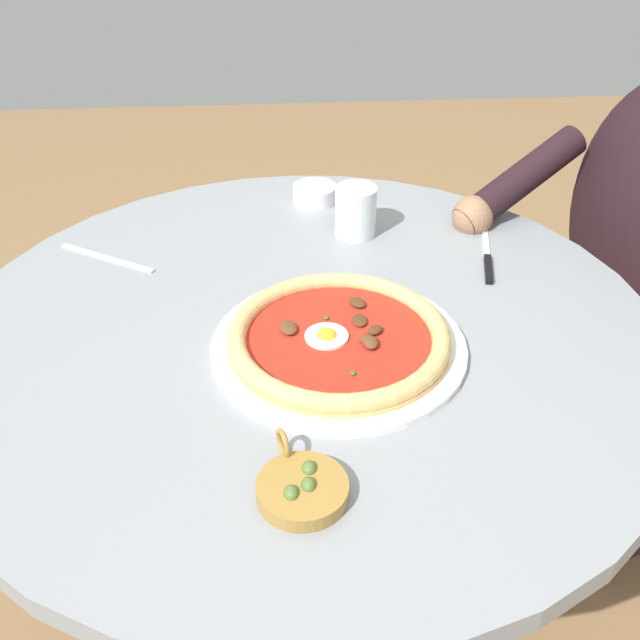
# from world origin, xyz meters

# --- Properties ---
(ground_plane) EXTENTS (6.00, 6.00, 0.02)m
(ground_plane) POSITION_xyz_m (0.00, 0.00, -0.01)
(ground_plane) COLOR olive
(dining_table) EXTENTS (1.00, 1.00, 0.71)m
(dining_table) POSITION_xyz_m (0.00, 0.00, 0.57)
(dining_table) COLOR gray
(dining_table) RESTS_ON ground
(pizza_on_plate) EXTENTS (0.34, 0.34, 0.04)m
(pizza_on_plate) POSITION_xyz_m (0.06, 0.04, 0.73)
(pizza_on_plate) COLOR white
(pizza_on_plate) RESTS_ON dining_table
(water_glass) EXTENTS (0.07, 0.07, 0.08)m
(water_glass) POSITION_xyz_m (-0.26, 0.10, 0.75)
(water_glass) COLOR silver
(water_glass) RESTS_ON dining_table
(steak_knife) EXTENTS (0.21, 0.05, 0.01)m
(steak_knife) POSITION_xyz_m (-0.15, 0.30, 0.71)
(steak_knife) COLOR silver
(steak_knife) RESTS_ON dining_table
(ramekin_capers) EXTENTS (0.08, 0.08, 0.03)m
(ramekin_capers) POSITION_xyz_m (-0.39, 0.04, 0.73)
(ramekin_capers) COLOR white
(ramekin_capers) RESTS_ON dining_table
(olive_pan) EXTENTS (0.12, 0.10, 0.04)m
(olive_pan) POSITION_xyz_m (0.31, -0.02, 0.72)
(olive_pan) COLOR olive
(olive_pan) RESTS_ON dining_table
(fork_utensil) EXTENTS (0.10, 0.16, 0.00)m
(fork_utensil) POSITION_xyz_m (-0.20, -0.30, 0.71)
(fork_utensil) COLOR #BCBCC1
(fork_utensil) RESTS_ON dining_table
(diner_person) EXTENTS (0.44, 0.57, 1.13)m
(diner_person) POSITION_xyz_m (-0.26, 0.63, 0.51)
(diner_person) COLOR #282833
(diner_person) RESTS_ON ground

